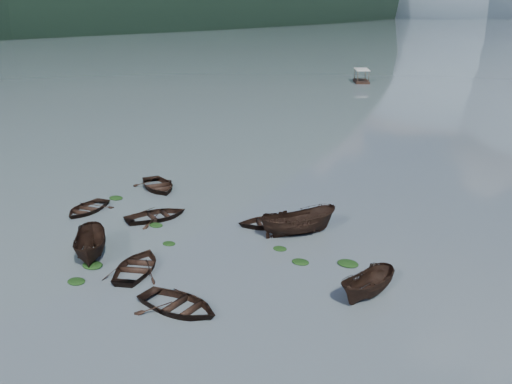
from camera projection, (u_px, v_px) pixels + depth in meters
The scene contains 20 objects.
ground_plane at pixel (119, 287), 29.30m from camera, with size 2400.00×2400.00×0.00m, color #4F5B63.
haze_mtn_a at pixel (461, 16), 866.41m from camera, with size 520.00×520.00×280.00m, color #475666.
rowboat_0 at pixel (87, 211), 40.16m from camera, with size 2.83×3.97×0.82m, color black.
rowboat_1 at pixel (157, 219), 38.75m from camera, with size 3.04×4.26×0.88m, color black.
rowboat_2 at pixel (92, 257), 32.80m from camera, with size 1.75×4.64×1.79m, color black.
rowboat_3 at pixel (138, 271), 31.17m from camera, with size 3.05×4.26×0.88m, color black.
rowboat_4 at pixel (179, 310), 27.16m from camera, with size 3.10×4.34×0.90m, color black.
rowboat_5 at pixel (368, 296), 28.39m from camera, with size 1.49×3.95×1.53m, color black.
rowboat_6 at pixel (158, 189), 45.10m from camera, with size 3.34×4.68×0.97m, color black.
rowboat_7 at pixel (270, 225), 37.57m from camera, with size 3.06×4.28×0.89m, color black.
rowboat_8 at pixel (298, 234), 36.09m from camera, with size 1.88×5.00×1.93m, color black.
weed_clump_0 at pixel (76, 282), 29.85m from camera, with size 1.02×0.83×0.22m, color black.
weed_clump_1 at pixel (156, 226), 37.51m from camera, with size 0.98×0.78×0.21m, color black.
weed_clump_2 at pixel (93, 266), 31.67m from camera, with size 1.25×1.00×0.27m, color black.
weed_clump_3 at pixel (280, 249), 33.91m from camera, with size 0.86×0.73×0.19m, color black.
weed_clump_4 at pixel (300, 263), 32.12m from camera, with size 1.03×0.82×0.21m, color black.
weed_clump_5 at pixel (116, 199), 42.79m from camera, with size 1.12×0.91×0.24m, color black.
weed_clump_6 at pixel (169, 244), 34.64m from camera, with size 0.83×0.69×0.17m, color black.
weed_clump_7 at pixel (348, 265), 31.88m from camera, with size 1.23×0.99×0.27m, color black.
pontoon_left at pixel (361, 82), 108.31m from camera, with size 2.55×6.12×2.34m, color black, non-canonical shape.
Camera 1 is at (21.20, -17.13, 13.77)m, focal length 40.00 mm.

